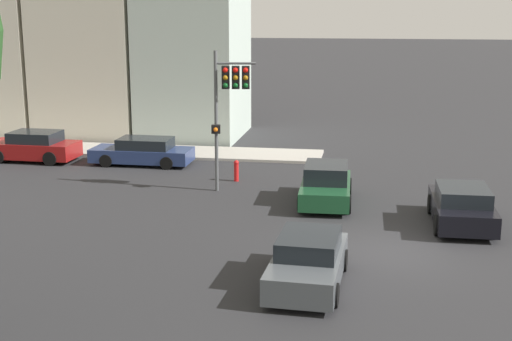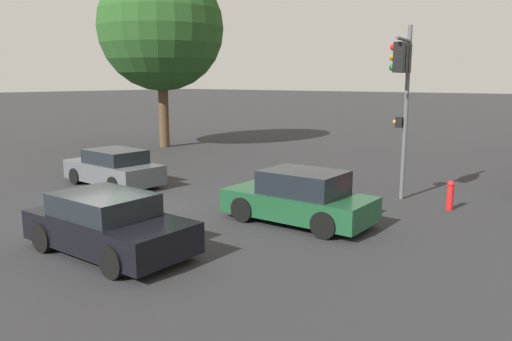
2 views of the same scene
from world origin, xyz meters
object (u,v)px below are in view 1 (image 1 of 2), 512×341
object	(u,v)px
traffic_signal	(230,91)
parked_car_0	(143,152)
crossing_car_0	(308,261)
parked_car_1	(33,147)
crossing_car_1	(326,185)
fire_hydrant	(236,170)
crossing_car_2	(462,206)

from	to	relation	value
traffic_signal	parked_car_0	xyz separation A→B (m)	(4.24, 5.09, -3.47)
crossing_car_0	parked_car_0	xyz separation A→B (m)	(13.74, 9.12, -0.04)
parked_car_0	parked_car_1	distance (m)	5.52
crossing_car_1	fire_hydrant	xyz separation A→B (m)	(2.88, 4.03, -0.21)
traffic_signal	crossing_car_1	xyz separation A→B (m)	(-1.19, -3.96, -3.37)
parked_car_1	fire_hydrant	xyz separation A→B (m)	(-2.50, -10.53, -0.21)
parked_car_1	crossing_car_1	bearing A→B (deg)	161.28
fire_hydrant	crossing_car_1	bearing A→B (deg)	-125.55
crossing_car_0	crossing_car_1	bearing A→B (deg)	-176.92
crossing_car_1	parked_car_1	world-z (taller)	crossing_car_1
crossing_car_0	parked_car_0	world-z (taller)	crossing_car_0
crossing_car_1	parked_car_0	distance (m)	10.55
traffic_signal	crossing_car_1	size ratio (longest dim) A/B	1.34
crossing_car_0	fire_hydrant	bearing A→B (deg)	-157.28
traffic_signal	fire_hydrant	distance (m)	3.97
parked_car_0	fire_hydrant	xyz separation A→B (m)	(-2.54, -5.01, -0.12)
crossing_car_2	parked_car_0	xyz separation A→B (m)	(7.55, 13.83, -0.06)
crossing_car_1	crossing_car_2	distance (m)	5.24
crossing_car_2	fire_hydrant	world-z (taller)	crossing_car_2
crossing_car_1	crossing_car_2	xyz separation A→B (m)	(-2.13, -4.78, -0.03)
crossing_car_2	fire_hydrant	size ratio (longest dim) A/B	4.58
fire_hydrant	crossing_car_0	bearing A→B (deg)	-159.85
parked_car_0	fire_hydrant	bearing A→B (deg)	153.61
traffic_signal	crossing_car_2	xyz separation A→B (m)	(-3.32, -8.74, -3.41)
parked_car_1	crossing_car_2	bearing A→B (deg)	160.34
crossing_car_0	crossing_car_1	xyz separation A→B (m)	(8.31, 0.07, 0.05)
crossing_car_0	parked_car_0	size ratio (longest dim) A/B	0.88
crossing_car_2	parked_car_0	world-z (taller)	crossing_car_2
crossing_car_0	parked_car_1	size ratio (longest dim) A/B	0.96
traffic_signal	crossing_car_0	bearing A→B (deg)	15.18
traffic_signal	fire_hydrant	bearing A→B (deg)	174.80
crossing_car_0	crossing_car_2	distance (m)	7.77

